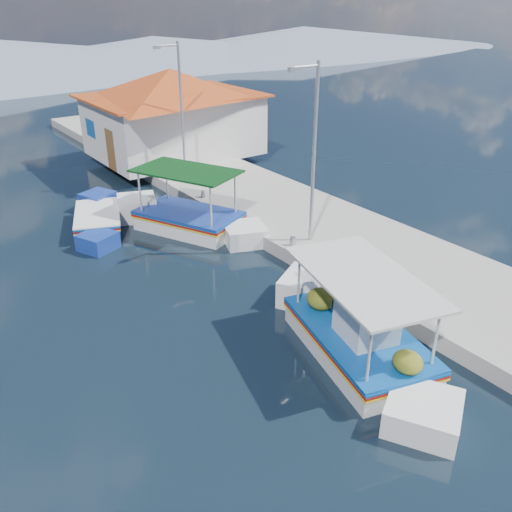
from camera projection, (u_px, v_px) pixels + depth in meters
ground at (233, 317)px, 15.36m from camera, size 160.00×160.00×0.00m
quay at (271, 206)px, 22.72m from camera, size 5.00×44.00×0.50m
bollards at (240, 213)px, 20.90m from camera, size 0.20×17.20×0.30m
main_caique at (355, 337)px, 13.64m from camera, size 3.50×7.40×2.52m
caique_green_canopy at (189, 220)px, 20.96m from camera, size 4.04×6.51×2.68m
caique_blue_hull at (97, 221)px, 21.13m from camera, size 2.99×5.28×1.01m
harbor_building at (173, 111)px, 28.33m from camera, size 10.49×10.49×4.40m
lamp_post_near at (312, 146)px, 17.49m from camera, size 1.21×0.14×6.00m
lamp_post_far at (180, 105)px, 24.05m from camera, size 1.21×0.14×6.00m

